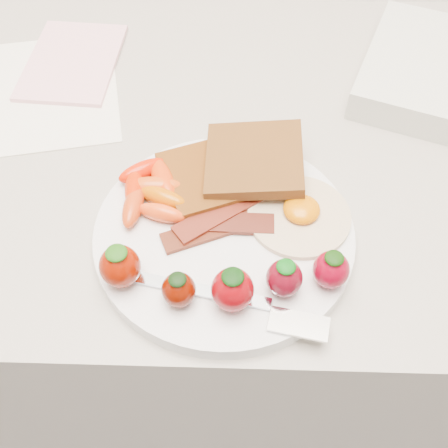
{
  "coord_description": "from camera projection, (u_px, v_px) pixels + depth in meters",
  "views": [
    {
      "loc": [
        0.03,
        1.2,
        1.38
      ],
      "look_at": [
        0.02,
        1.54,
        0.93
      ],
      "focal_mm": 45.0,
      "sensor_mm": 36.0,
      "label": 1
    }
  ],
  "objects": [
    {
      "name": "fried_egg",
      "position": [
        300.0,
        214.0,
        0.58
      ],
      "size": [
        0.11,
        0.11,
        0.02
      ],
      "color": "silver",
      "rests_on": "plate"
    },
    {
      "name": "counter",
      "position": [
        215.0,
        310.0,
        1.05
      ],
      "size": [
        2.0,
        0.6,
        0.9
      ],
      "primitive_type": "cube",
      "color": "gray",
      "rests_on": "ground"
    },
    {
      "name": "notepad",
      "position": [
        73.0,
        61.0,
        0.77
      ],
      "size": [
        0.13,
        0.18,
        0.01
      ],
      "primitive_type": "cube",
      "rotation": [
        0.0,
        0.0,
        -0.07
      ],
      "color": "#F0AEB9",
      "rests_on": "paper_sheet"
    },
    {
      "name": "strawberries",
      "position": [
        223.0,
        278.0,
        0.52
      ],
      "size": [
        0.24,
        0.06,
        0.05
      ],
      "color": "#750F00",
      "rests_on": "plate"
    },
    {
      "name": "toast_upper",
      "position": [
        254.0,
        159.0,
        0.61
      ],
      "size": [
        0.11,
        0.11,
        0.02
      ],
      "primitive_type": "cube",
      "rotation": [
        0.0,
        -0.1,
        -0.01
      ],
      "color": "#3C1D0B",
      "rests_on": "toast_lower"
    },
    {
      "name": "baby_carrots",
      "position": [
        150.0,
        190.0,
        0.6
      ],
      "size": [
        0.08,
        0.1,
        0.02
      ],
      "color": "#CB460E",
      "rests_on": "plate"
    },
    {
      "name": "paper_sheet",
      "position": [
        52.0,
        90.0,
        0.74
      ],
      "size": [
        0.21,
        0.26,
        0.0
      ],
      "primitive_type": "cube",
      "rotation": [
        0.0,
        0.0,
        0.21
      ],
      "color": "white",
      "rests_on": "counter"
    },
    {
      "name": "plate",
      "position": [
        224.0,
        235.0,
        0.59
      ],
      "size": [
        0.27,
        0.27,
        0.02
      ],
      "primitive_type": "cylinder",
      "color": "white",
      "rests_on": "counter"
    },
    {
      "name": "toast_lower",
      "position": [
        209.0,
        176.0,
        0.61
      ],
      "size": [
        0.12,
        0.12,
        0.01
      ],
      "primitive_type": "cube",
      "rotation": [
        0.0,
        0.0,
        0.38
      ],
      "color": "#402509",
      "rests_on": "plate"
    },
    {
      "name": "fork",
      "position": [
        246.0,
        306.0,
        0.52
      ],
      "size": [
        0.18,
        0.07,
        0.0
      ],
      "color": "white",
      "rests_on": "plate"
    },
    {
      "name": "bacon_strips",
      "position": [
        218.0,
        222.0,
        0.58
      ],
      "size": [
        0.12,
        0.09,
        0.01
      ],
      "color": "black",
      "rests_on": "plate"
    }
  ]
}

